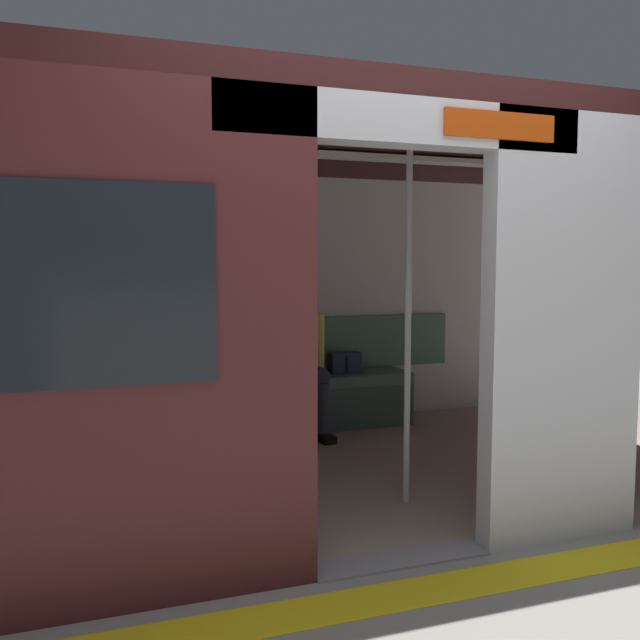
% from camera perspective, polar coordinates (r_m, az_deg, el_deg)
% --- Properties ---
extents(ground_plane, '(60.00, 60.00, 0.00)m').
position_cam_1_polar(ground_plane, '(3.31, 6.73, -19.48)').
color(ground_plane, gray).
extents(platform_edge_strip, '(8.00, 0.24, 0.01)m').
position_cam_1_polar(platform_edge_strip, '(3.07, 9.39, -21.52)').
color(platform_edge_strip, yellow).
rests_on(platform_edge_strip, ground_plane).
extents(train_car, '(6.40, 2.93, 2.18)m').
position_cam_1_polar(train_car, '(4.18, -1.45, 6.32)').
color(train_car, silver).
rests_on(train_car, ground_plane).
extents(bench_seat, '(2.47, 0.44, 0.44)m').
position_cam_1_polar(bench_seat, '(5.39, -4.72, -6.01)').
color(bench_seat, '#4C7566').
rests_on(bench_seat, ground_plane).
extents(person_seated, '(0.55, 0.70, 1.17)m').
position_cam_1_polar(person_seated, '(5.35, -2.11, -2.55)').
color(person_seated, '#D8CC4C').
rests_on(person_seated, ground_plane).
extents(handbag, '(0.26, 0.15, 0.17)m').
position_cam_1_polar(handbag, '(5.61, 2.08, -3.61)').
color(handbag, '#262D4C').
rests_on(handbag, bench_seat).
extents(book, '(0.23, 0.26, 0.03)m').
position_cam_1_polar(book, '(5.37, -6.47, -4.81)').
color(book, silver).
rests_on(book, bench_seat).
extents(grab_pole_door, '(0.04, 0.04, 2.04)m').
position_cam_1_polar(grab_pole_door, '(3.40, -2.72, -0.84)').
color(grab_pole_door, silver).
rests_on(grab_pole_door, ground_plane).
extents(grab_pole_far, '(0.04, 0.04, 2.04)m').
position_cam_1_polar(grab_pole_far, '(3.79, 7.42, -0.27)').
color(grab_pole_far, silver).
rests_on(grab_pole_far, ground_plane).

